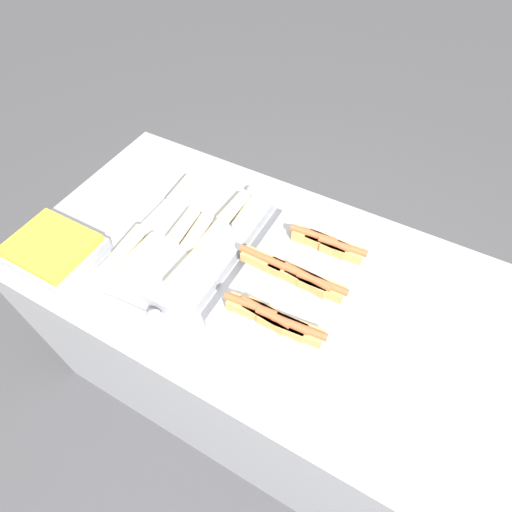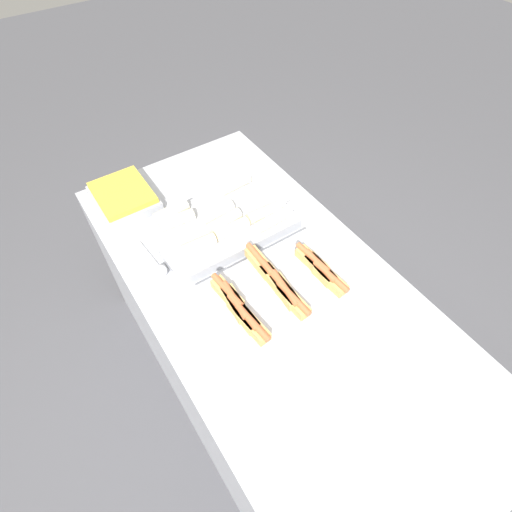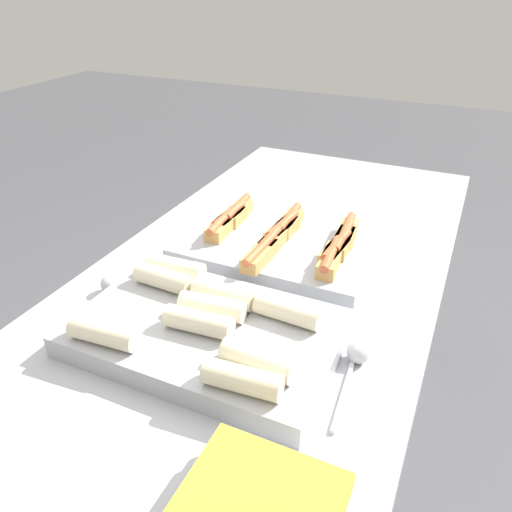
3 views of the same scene
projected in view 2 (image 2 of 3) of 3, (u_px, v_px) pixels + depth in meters
The scene contains 7 objects.
ground_plane at pixel (266, 382), 2.15m from camera, with size 12.00×12.00×0.00m, color #4C4C51.
counter at pixel (268, 344), 1.81m from camera, with size 1.82×0.87×0.89m.
tray_hotdogs at pixel (276, 288), 1.41m from camera, with size 0.36×0.52×0.10m.
tray_wraps at pixel (222, 223), 1.62m from camera, with size 0.35×0.55×0.10m.
tray_side_front at pixel (124, 197), 1.72m from camera, with size 0.28×0.24×0.07m.
serving_spoon_near at pixel (159, 269), 1.49m from camera, with size 0.22×0.05×0.05m.
serving_spoon_far at pixel (290, 204), 1.71m from camera, with size 0.21×0.05×0.05m.
Camera 2 is at (0.66, -0.51, 2.10)m, focal length 28.00 mm.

